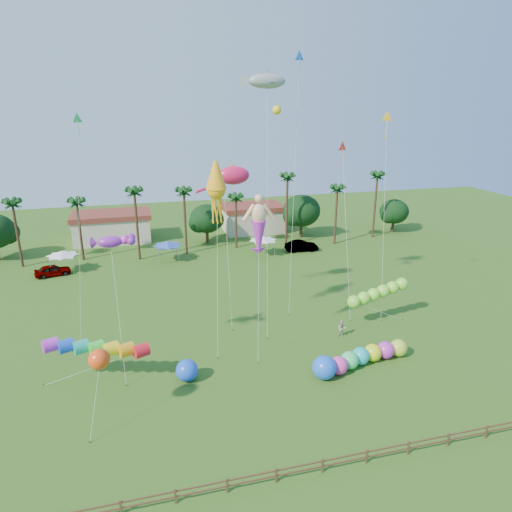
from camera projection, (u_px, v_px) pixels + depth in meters
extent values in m
plane|color=#285116|center=(291.00, 412.00, 33.79)|extent=(160.00, 160.00, 0.00)
cylinder|color=#3A2819|center=(18.00, 236.00, 62.70)|extent=(0.36, 0.36, 9.00)
cylinder|color=#3A2819|center=(80.00, 232.00, 65.64)|extent=(0.36, 0.36, 8.50)
cylinder|color=#3A2819|center=(137.00, 226.00, 65.52)|extent=(0.36, 0.36, 10.00)
cylinder|color=#3A2819|center=(185.00, 223.00, 68.22)|extent=(0.36, 0.36, 9.50)
cylinder|color=#3A2819|center=(236.00, 223.00, 71.33)|extent=(0.36, 0.36, 8.00)
cylinder|color=#3A2819|center=(287.00, 212.00, 71.89)|extent=(0.36, 0.36, 11.00)
cylinder|color=#3A2819|center=(336.00, 217.00, 73.23)|extent=(0.36, 0.36, 9.00)
cylinder|color=#3A2819|center=(375.00, 207.00, 76.78)|extent=(0.36, 0.36, 10.50)
sphere|color=#113814|center=(207.00, 219.00, 74.01)|extent=(5.46, 5.46, 5.46)
sphere|color=#113814|center=(302.00, 211.00, 76.80)|extent=(6.30, 6.30, 6.30)
sphere|color=#113814|center=(394.00, 211.00, 80.32)|extent=(5.04, 5.04, 5.04)
cube|color=beige|center=(113.00, 229.00, 75.58)|extent=(12.00, 7.00, 4.00)
cube|color=beige|center=(253.00, 220.00, 81.43)|extent=(10.00, 7.00, 4.00)
pyramid|color=white|center=(62.00, 253.00, 61.05)|extent=(3.00, 3.00, 0.60)
pyramid|color=blue|center=(167.00, 243.00, 65.38)|extent=(3.00, 3.00, 0.60)
pyramid|color=white|center=(263.00, 238.00, 67.87)|extent=(3.00, 3.00, 0.60)
cube|color=brown|center=(121.00, 508.00, 25.21)|extent=(0.12, 0.12, 1.00)
cube|color=brown|center=(176.00, 496.00, 25.94)|extent=(0.12, 0.12, 1.00)
cube|color=brown|center=(227.00, 485.00, 26.67)|extent=(0.12, 0.12, 1.00)
cube|color=brown|center=(276.00, 475.00, 27.40)|extent=(0.12, 0.12, 1.00)
cube|color=brown|center=(323.00, 466.00, 28.13)|extent=(0.12, 0.12, 1.00)
cube|color=brown|center=(367.00, 456.00, 28.86)|extent=(0.12, 0.12, 1.00)
cube|color=brown|center=(408.00, 448.00, 29.59)|extent=(0.12, 0.12, 1.00)
cube|color=brown|center=(448.00, 439.00, 30.32)|extent=(0.12, 0.12, 1.00)
cube|color=brown|center=(486.00, 432.00, 31.06)|extent=(0.12, 0.12, 1.00)
cube|color=brown|center=(323.00, 461.00, 28.02)|extent=(36.00, 0.08, 0.10)
cube|color=brown|center=(322.00, 466.00, 28.15)|extent=(36.00, 0.08, 0.10)
imported|color=#4C4C54|center=(53.00, 270.00, 60.41)|extent=(4.79, 2.83, 1.53)
imported|color=#4C4C54|center=(301.00, 246.00, 70.59)|extent=(5.15, 2.04, 1.67)
imported|color=#AEAA91|center=(342.00, 329.00, 44.55)|extent=(0.98, 0.86, 1.71)
sphere|color=#E03BA6|center=(339.00, 365.00, 38.39)|extent=(1.58, 1.58, 1.58)
sphere|color=#34DE71|center=(350.00, 360.00, 39.15)|extent=(1.58, 1.58, 1.58)
sphere|color=#1AAEBC|center=(361.00, 356.00, 39.83)|extent=(1.58, 1.58, 1.58)
sphere|color=#D8EC18|center=(373.00, 353.00, 40.36)|extent=(1.58, 1.58, 1.58)
sphere|color=#C42FC8|center=(386.00, 350.00, 40.78)|extent=(1.58, 1.58, 1.58)
sphere|color=#AED42F|center=(399.00, 348.00, 41.15)|extent=(1.58, 1.58, 1.58)
sphere|color=blue|center=(324.00, 368.00, 37.67)|extent=(2.41, 2.41, 2.02)
sphere|color=blue|center=(187.00, 370.00, 37.43)|extent=(1.85, 1.85, 1.85)
cylinder|color=red|center=(115.00, 354.00, 36.13)|extent=(8.11, 2.67, 1.09)
cylinder|color=silver|center=(92.00, 368.00, 36.80)|extent=(7.90, 1.52, 2.91)
cylinder|color=brown|center=(44.00, 385.00, 36.96)|extent=(0.08, 0.08, 0.16)
ellipsoid|color=#7EE633|center=(354.00, 302.00, 46.06)|extent=(7.07, 4.17, 1.57)
cylinder|color=silver|center=(379.00, 311.00, 47.11)|extent=(5.77, 0.20, 2.74)
cylinder|color=brown|center=(403.00, 320.00, 48.14)|extent=(0.08, 0.08, 0.16)
sphere|color=#F54714|center=(99.00, 359.00, 30.83)|extent=(1.57, 1.57, 1.44)
cylinder|color=silver|center=(94.00, 401.00, 30.78)|extent=(1.09, 1.70, 5.31)
cylinder|color=brown|center=(90.00, 442.00, 30.71)|extent=(0.08, 0.08, 0.16)
cylinder|color=silver|center=(258.00, 297.00, 39.76)|extent=(0.92, 3.09, 11.48)
cylinder|color=brown|center=(258.00, 363.00, 40.04)|extent=(0.08, 0.08, 0.16)
ellipsoid|color=#DC184D|center=(234.00, 175.00, 46.85)|extent=(5.13, 2.04, 2.09)
cylinder|color=silver|center=(233.00, 252.00, 46.43)|extent=(1.60, 5.60, 14.74)
cylinder|color=brown|center=(232.00, 330.00, 45.99)|extent=(0.08, 0.08, 0.16)
ellipsoid|color=gray|center=(267.00, 81.00, 42.64)|extent=(5.11, 3.48, 1.72)
cylinder|color=silver|center=(267.00, 212.00, 43.50)|extent=(1.53, 5.96, 23.76)
cylinder|color=brown|center=(267.00, 338.00, 44.33)|extent=(0.08, 0.08, 0.16)
cone|color=#FFA714|center=(216.00, 190.00, 41.19)|extent=(2.18, 2.18, 5.40)
cylinder|color=silver|center=(217.00, 274.00, 41.04)|extent=(1.17, 4.99, 14.33)
cylinder|color=brown|center=(218.00, 358.00, 40.87)|extent=(0.08, 0.08, 0.16)
ellipsoid|color=purple|center=(110.00, 242.00, 36.62)|extent=(3.95, 3.17, 1.35)
cylinder|color=silver|center=(118.00, 314.00, 36.77)|extent=(0.31, 3.63, 11.20)
cylinder|color=brown|center=(126.00, 385.00, 36.91)|extent=(0.08, 0.08, 0.16)
cone|color=red|center=(343.00, 147.00, 47.03)|extent=(1.29, 0.67, 1.27)
cylinder|color=silver|center=(346.00, 235.00, 47.48)|extent=(0.33, 4.99, 17.48)
cylinder|color=brown|center=(350.00, 321.00, 47.91)|extent=(0.08, 0.08, 0.16)
cone|color=yellow|center=(387.00, 117.00, 45.40)|extent=(1.31, 0.51, 1.29)
cylinder|color=silver|center=(384.00, 222.00, 46.72)|extent=(0.98, 3.97, 20.44)
cylinder|color=brown|center=(381.00, 320.00, 48.00)|extent=(0.08, 0.08, 0.16)
cone|color=#30CF61|center=(77.00, 119.00, 39.70)|extent=(1.03, 0.78, 1.08)
cylinder|color=silver|center=(79.00, 237.00, 41.29)|extent=(1.81, 3.17, 20.46)
cylinder|color=brown|center=(81.00, 346.00, 42.84)|extent=(0.08, 0.08, 0.16)
cone|color=blue|center=(299.00, 57.00, 45.34)|extent=(1.25, 0.52, 1.22)
cylinder|color=silver|center=(294.00, 191.00, 47.31)|extent=(1.97, 4.26, 26.18)
cylinder|color=brown|center=(289.00, 315.00, 49.25)|extent=(0.08, 0.08, 0.16)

